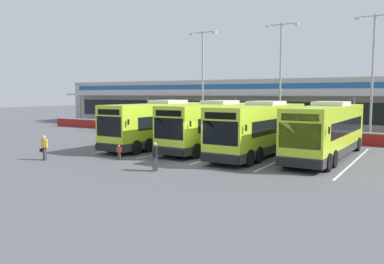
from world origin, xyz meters
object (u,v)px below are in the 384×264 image
coach_bus_centre (261,130)px  lamp_post_centre (281,73)px  coach_bus_left_centre (214,126)px  lamp_post_west (203,75)px  coach_bus_leftmost (162,125)px  lamp_post_east (373,70)px  pedestrian_child (119,152)px  pedestrian_in_dark_coat (155,156)px  pedestrian_with_handbag (44,147)px  coach_bus_right_centre (327,132)px

coach_bus_centre → lamp_post_centre: lamp_post_centre is taller
coach_bus_left_centre → coach_bus_centre: bearing=-10.4°
coach_bus_left_centre → lamp_post_west: size_ratio=1.11×
coach_bus_leftmost → lamp_post_east: 18.55m
pedestrian_child → pedestrian_in_dark_coat: bearing=-21.8°
lamp_post_west → lamp_post_east: bearing=-0.8°
pedestrian_with_handbag → lamp_post_west: (0.13, 20.45, 5.43)m
coach_bus_left_centre → pedestrian_child: 8.31m
pedestrian_child → lamp_post_west: 19.27m
lamp_post_west → lamp_post_east: (16.86, -0.23, 0.00)m
pedestrian_with_handbag → coach_bus_leftmost: bearing=74.9°
lamp_post_centre → lamp_post_east: bearing=0.7°
coach_bus_leftmost → coach_bus_left_centre: size_ratio=1.00×
coach_bus_left_centre → coach_bus_right_centre: (8.46, 0.16, 0.00)m
coach_bus_left_centre → pedestrian_in_dark_coat: size_ratio=7.53×
coach_bus_right_centre → coach_bus_centre: bearing=-168.0°
pedestrian_with_handbag → pedestrian_child: size_ratio=1.61×
pedestrian_in_dark_coat → lamp_post_east: (8.64, 19.38, 5.42)m
coach_bus_leftmost → lamp_post_west: bearing=102.5°
coach_bus_leftmost → pedestrian_in_dark_coat: (5.78, -8.62, -0.91)m
coach_bus_left_centre → pedestrian_child: size_ratio=12.14×
coach_bus_left_centre → pedestrian_with_handbag: (-7.04, -10.22, -0.93)m
coach_bus_left_centre → coach_bus_right_centre: same height
coach_bus_leftmost → pedestrian_with_handbag: 9.85m
lamp_post_east → lamp_post_west: bearing=179.2°
lamp_post_west → pedestrian_child: bearing=-77.3°
lamp_post_west → pedestrian_in_dark_coat: bearing=-67.3°
coach_bus_leftmost → coach_bus_right_centre: 12.97m
pedestrian_in_dark_coat → lamp_post_east: size_ratio=0.15×
coach_bus_left_centre → pedestrian_in_dark_coat: 9.51m
coach_bus_leftmost → coach_bus_right_centre: bearing=4.1°
pedestrian_with_handbag → pedestrian_in_dark_coat: bearing=5.8°
pedestrian_in_dark_coat → coach_bus_left_centre: bearing=97.9°
coach_bus_centre → lamp_post_centre: (-2.26, 10.67, 4.50)m
coach_bus_right_centre → lamp_post_centre: bearing=124.0°
pedestrian_child → lamp_post_east: bearing=54.1°
coach_bus_right_centre → lamp_post_west: bearing=146.7°
pedestrian_in_dark_coat → pedestrian_child: pedestrian_in_dark_coat is taller
coach_bus_left_centre → coach_bus_right_centre: bearing=1.1°
coach_bus_right_centre → lamp_post_west: size_ratio=1.11×
coach_bus_leftmost → pedestrian_child: 7.24m
pedestrian_child → lamp_post_centre: (4.75, 17.61, 5.75)m
lamp_post_east → coach_bus_centre: bearing=-118.3°
pedestrian_child → lamp_post_centre: size_ratio=0.09×
lamp_post_west → lamp_post_centre: (8.80, -0.33, 0.00)m
coach_bus_left_centre → pedestrian_child: (-2.87, -7.70, -1.24)m
coach_bus_right_centre → lamp_post_east: 10.93m
coach_bus_left_centre → coach_bus_right_centre: 8.46m
coach_bus_leftmost → coach_bus_centre: bearing=-0.0°
coach_bus_centre → pedestrian_child: 9.94m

